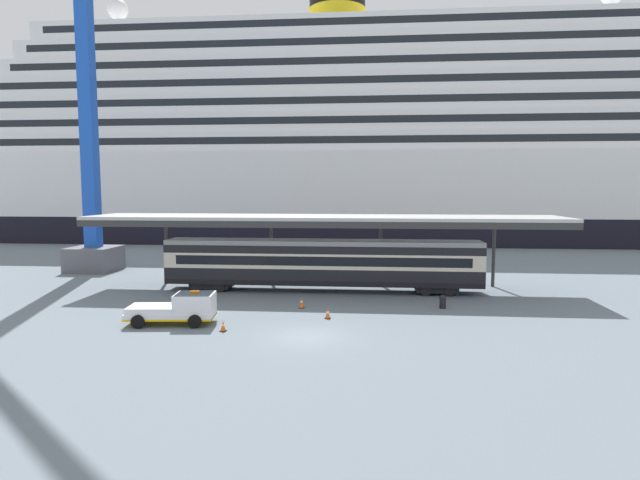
% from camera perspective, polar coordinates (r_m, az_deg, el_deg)
% --- Properties ---
extents(ground_plane, '(400.00, 400.00, 0.00)m').
position_cam_1_polar(ground_plane, '(29.16, -1.47, -10.58)').
color(ground_plane, slate).
extents(cruise_ship, '(139.74, 25.41, 41.26)m').
position_cam_1_polar(cruise_ship, '(85.96, 3.67, 9.98)').
color(cruise_ship, black).
rests_on(cruise_ship, ground).
extents(platform_canopy, '(37.54, 6.37, 6.01)m').
position_cam_1_polar(platform_canopy, '(41.32, 0.28, 2.34)').
color(platform_canopy, '#B3B3B3').
rests_on(platform_canopy, ground).
extents(train_carriage, '(24.90, 2.81, 4.11)m').
position_cam_1_polar(train_carriage, '(41.26, 0.22, -2.50)').
color(train_carriage, black).
rests_on(train_carriage, ground).
extents(service_truck, '(5.39, 2.68, 2.02)m').
position_cam_1_polar(service_truck, '(32.73, -15.19, -7.20)').
color(service_truck, white).
rests_on(service_truck, ground).
extents(traffic_cone_near, '(0.36, 0.36, 0.62)m').
position_cam_1_polar(traffic_cone_near, '(30.67, -10.60, -9.28)').
color(traffic_cone_near, black).
rests_on(traffic_cone_near, ground).
extents(traffic_cone_mid, '(0.36, 0.36, 0.77)m').
position_cam_1_polar(traffic_cone_mid, '(35.86, -2.04, -6.88)').
color(traffic_cone_mid, black).
rests_on(traffic_cone_mid, ground).
extents(traffic_cone_far, '(0.36, 0.36, 0.69)m').
position_cam_1_polar(traffic_cone_far, '(33.00, 0.85, -8.05)').
color(traffic_cone_far, black).
rests_on(traffic_cone_far, ground).
extents(dockside_crane, '(16.17, 4.40, 51.74)m').
position_cam_1_polar(dockside_crane, '(56.32, -23.50, 13.34)').
color(dockside_crane, '#595960').
rests_on(dockside_crane, ground).
extents(quay_bollard, '(0.48, 0.48, 0.96)m').
position_cam_1_polar(quay_bollard, '(36.67, 13.34, -6.53)').
color(quay_bollard, black).
rests_on(quay_bollard, ground).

